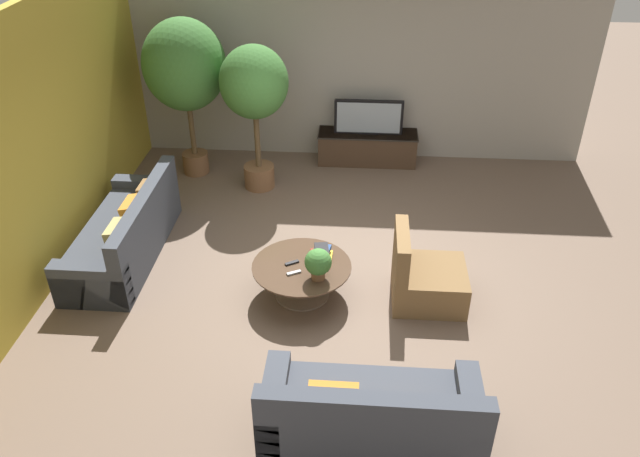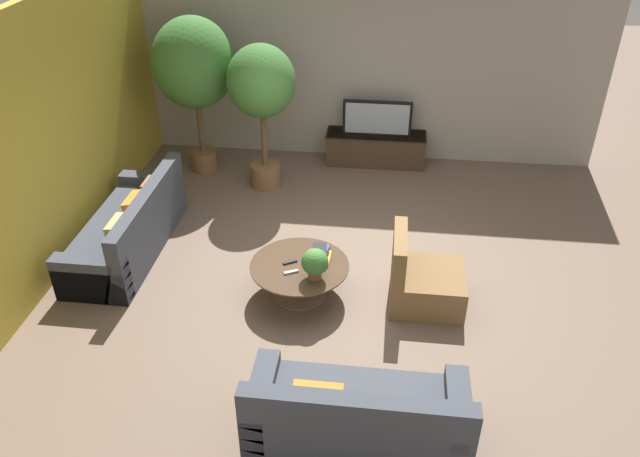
% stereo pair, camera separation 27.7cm
% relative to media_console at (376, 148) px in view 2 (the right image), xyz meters
% --- Properties ---
extents(ground_plane, '(24.00, 24.00, 0.00)m').
position_rel_media_console_xyz_m(ground_plane, '(-0.37, -2.94, -0.26)').
color(ground_plane, brown).
extents(back_wall_stone, '(7.40, 0.12, 3.00)m').
position_rel_media_console_xyz_m(back_wall_stone, '(-0.37, 0.32, 1.24)').
color(back_wall_stone, '#A39E93').
rests_on(back_wall_stone, ground).
extents(side_wall_left, '(0.12, 7.40, 3.00)m').
position_rel_media_console_xyz_m(side_wall_left, '(-3.63, -2.74, 1.24)').
color(side_wall_left, gold).
rests_on(side_wall_left, ground).
extents(media_console, '(1.54, 0.50, 0.49)m').
position_rel_media_console_xyz_m(media_console, '(0.00, 0.00, 0.00)').
color(media_console, '#473323').
rests_on(media_console, ground).
extents(television, '(1.05, 0.13, 0.53)m').
position_rel_media_console_xyz_m(television, '(-0.00, -0.00, 0.50)').
color(television, black).
rests_on(television, media_console).
extents(coffee_table, '(1.10, 1.10, 0.41)m').
position_rel_media_console_xyz_m(coffee_table, '(-0.70, -3.43, 0.03)').
color(coffee_table, '#756656').
rests_on(coffee_table, ground).
extents(couch_by_wall, '(0.84, 2.18, 0.84)m').
position_rel_media_console_xyz_m(couch_by_wall, '(-2.91, -2.79, 0.03)').
color(couch_by_wall, '#3D424C').
rests_on(couch_by_wall, ground).
extents(couch_near_entry, '(1.85, 0.84, 0.84)m').
position_rel_media_console_xyz_m(couch_near_entry, '(0.08, -5.37, 0.03)').
color(couch_near_entry, '#3D424C').
rests_on(couch_near_entry, ground).
extents(armchair_wicker, '(0.80, 0.76, 0.86)m').
position_rel_media_console_xyz_m(armchair_wicker, '(0.66, -3.39, 0.02)').
color(armchair_wicker, brown).
rests_on(armchair_wicker, ground).
extents(potted_palm_tall, '(1.17, 1.17, 2.33)m').
position_rel_media_console_xyz_m(potted_palm_tall, '(-2.61, -0.54, 1.38)').
color(potted_palm_tall, brown).
rests_on(potted_palm_tall, ground).
extents(potted_palm_corner, '(0.94, 0.94, 2.09)m').
position_rel_media_console_xyz_m(potted_palm_corner, '(-1.57, -0.93, 1.23)').
color(potted_palm_corner, brown).
rests_on(potted_palm_corner, ground).
extents(potted_plant_tabletop, '(0.29, 0.29, 0.35)m').
position_rel_media_console_xyz_m(potted_plant_tabletop, '(-0.50, -3.64, 0.35)').
color(potted_plant_tabletop, brown).
rests_on(potted_plant_tabletop, coffee_table).
extents(book_stack, '(0.25, 0.30, 0.15)m').
position_rel_media_console_xyz_m(book_stack, '(-0.49, -3.30, 0.22)').
color(book_stack, gold).
rests_on(book_stack, coffee_table).
extents(remote_black, '(0.16, 0.12, 0.02)m').
position_rel_media_console_xyz_m(remote_black, '(-0.81, -3.40, 0.16)').
color(remote_black, black).
rests_on(remote_black, coffee_table).
extents(remote_silver, '(0.16, 0.11, 0.02)m').
position_rel_media_console_xyz_m(remote_silver, '(-0.76, -3.58, 0.16)').
color(remote_silver, gray).
rests_on(remote_silver, coffee_table).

